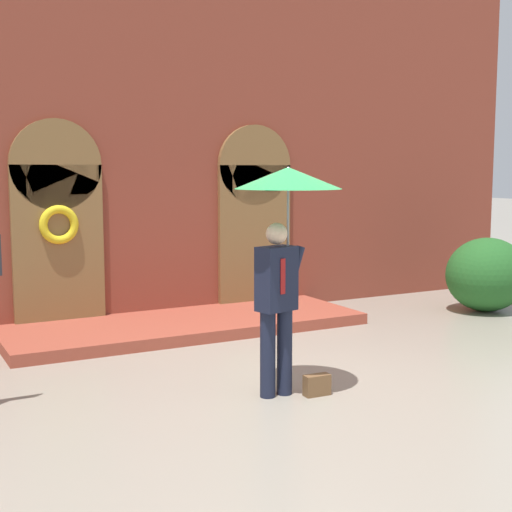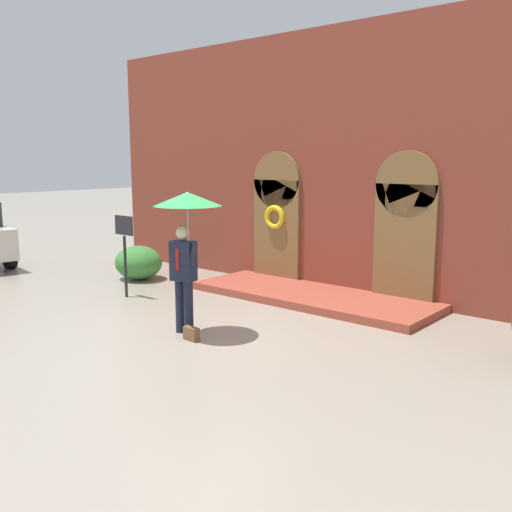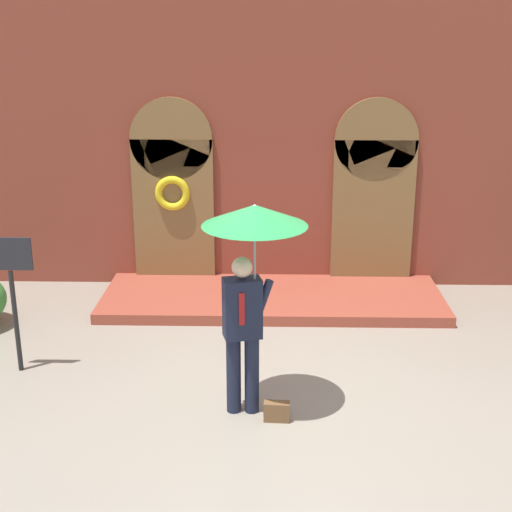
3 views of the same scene
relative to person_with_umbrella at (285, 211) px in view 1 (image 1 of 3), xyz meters
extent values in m
plane|color=gray|center=(0.23, 0.18, -1.91)|extent=(80.00, 80.00, 0.00)
cube|color=brown|center=(0.23, 4.38, 0.89)|extent=(14.00, 0.50, 5.60)
cube|color=brown|center=(-1.37, 4.09, -0.71)|extent=(1.30, 0.08, 2.40)
cylinder|color=brown|center=(-1.37, 4.09, 0.49)|extent=(1.30, 0.08, 1.30)
cube|color=brown|center=(1.83, 4.09, -0.71)|extent=(1.30, 0.08, 2.40)
cylinder|color=brown|center=(1.83, 4.09, 0.49)|extent=(1.30, 0.08, 1.30)
torus|color=yellow|center=(-1.37, 4.02, -0.36)|extent=(0.56, 0.12, 0.56)
cube|color=#98402E|center=(0.23, 3.23, -1.83)|extent=(5.20, 1.80, 0.16)
cylinder|color=#191E33|center=(-0.20, 0.00, -1.46)|extent=(0.16, 0.16, 0.90)
cylinder|color=#191E33|center=(0.00, 0.00, -1.46)|extent=(0.16, 0.16, 0.90)
cube|color=#191E33|center=(-0.10, 0.00, -0.68)|extent=(0.45, 0.33, 0.66)
cube|color=#A51919|center=(-0.10, -0.13, -0.64)|extent=(0.06, 0.02, 0.36)
sphere|color=beige|center=(-0.10, 0.00, -0.22)|extent=(0.22, 0.22, 0.22)
cylinder|color=#191E33|center=(0.12, 0.00, -0.58)|extent=(0.22, 0.09, 0.46)
cylinder|color=gray|center=(0.03, 0.00, -0.26)|extent=(0.02, 0.02, 0.98)
cone|color=#1E7538|center=(0.03, 0.00, 0.34)|extent=(1.10, 1.10, 0.22)
cone|color=white|center=(0.03, 0.00, 0.35)|extent=(0.61, 0.61, 0.20)
cube|color=brown|center=(0.28, -0.20, -1.80)|extent=(0.29, 0.13, 0.22)
ellipsoid|color=#235B23|center=(5.16, 2.21, -1.30)|extent=(1.41, 1.24, 1.22)
camera|label=1|loc=(-3.67, -6.23, 0.43)|focal=50.00mm
camera|label=2|loc=(6.77, -6.24, 0.98)|focal=40.00mm
camera|label=3|loc=(0.21, -7.02, 2.18)|focal=50.00mm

